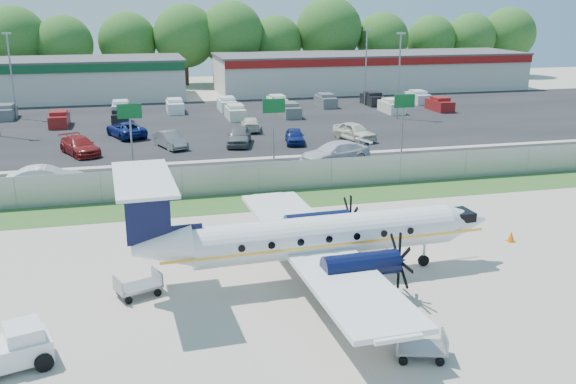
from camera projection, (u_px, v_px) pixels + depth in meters
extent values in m
plane|color=#B6AA9A|center=(319.00, 276.00, 29.31)|extent=(170.00, 170.00, 0.00)
cube|color=#2D561E|center=(265.00, 201.00, 40.49)|extent=(170.00, 4.00, 0.02)
cube|color=black|center=(246.00, 173.00, 47.01)|extent=(170.00, 8.00, 0.02)
cube|color=black|center=(210.00, 123.00, 66.57)|extent=(170.00, 32.00, 0.02)
cube|color=gray|center=(259.00, 178.00, 42.07)|extent=(120.00, 0.02, 1.90)
cube|color=gray|center=(259.00, 163.00, 41.80)|extent=(120.00, 0.06, 0.06)
cube|color=gray|center=(259.00, 191.00, 42.34)|extent=(120.00, 0.06, 0.06)
cube|color=beige|center=(370.00, 72.00, 92.32)|extent=(44.00, 12.00, 5.00)
cube|color=#474749|center=(371.00, 54.00, 91.58)|extent=(44.40, 12.40, 0.24)
cube|color=maroon|center=(387.00, 62.00, 86.07)|extent=(44.00, 0.20, 1.00)
cylinder|color=gray|center=(131.00, 135.00, 48.20)|extent=(0.14, 0.14, 5.00)
cube|color=#0C5923|center=(129.00, 111.00, 47.55)|extent=(1.80, 0.08, 1.10)
cylinder|color=gray|center=(274.00, 128.00, 50.72)|extent=(0.14, 0.14, 5.00)
cube|color=#0C5923|center=(274.00, 106.00, 50.07)|extent=(1.80, 0.08, 1.10)
cylinder|color=gray|center=(403.00, 122.00, 53.24)|extent=(0.14, 0.14, 5.00)
cube|color=#0C5923|center=(405.00, 101.00, 52.59)|extent=(1.80, 0.08, 1.10)
cylinder|color=gray|center=(399.00, 77.00, 68.02)|extent=(0.18, 0.18, 9.00)
cube|color=gray|center=(401.00, 33.00, 66.75)|extent=(0.90, 0.35, 0.18)
cylinder|color=gray|center=(12.00, 77.00, 68.18)|extent=(0.18, 0.18, 9.00)
cube|color=gray|center=(6.00, 33.00, 66.91)|extent=(0.90, 0.35, 0.18)
cylinder|color=gray|center=(366.00, 68.00, 77.34)|extent=(0.18, 0.18, 9.00)
cube|color=gray|center=(367.00, 30.00, 76.07)|extent=(0.90, 0.35, 0.18)
cylinder|color=silver|center=(325.00, 235.00, 28.57)|extent=(11.99, 2.32, 1.81)
cone|color=silver|center=(465.00, 221.00, 30.45)|extent=(2.17, 1.90, 1.81)
cone|color=silver|center=(162.00, 248.00, 26.58)|extent=(2.56, 1.92, 1.81)
cube|color=black|center=(462.00, 215.00, 30.30)|extent=(0.91, 1.28, 0.43)
cube|color=silver|center=(315.00, 247.00, 28.59)|extent=(3.76, 16.91, 0.21)
cylinder|color=black|center=(361.00, 265.00, 26.28)|extent=(3.29, 1.19, 1.05)
cylinder|color=black|center=(318.00, 223.00, 31.38)|extent=(3.29, 1.19, 1.05)
cube|color=black|center=(148.00, 212.00, 26.00)|extent=(1.82, 0.25, 2.77)
cube|color=silver|center=(143.00, 179.00, 25.58)|extent=(2.54, 6.01, 0.13)
cylinder|color=gray|center=(424.00, 254.00, 30.30)|extent=(0.11, 0.11, 1.24)
cylinder|color=black|center=(423.00, 260.00, 30.40)|extent=(0.54, 0.19, 0.53)
cylinder|color=black|center=(336.00, 299.00, 26.39)|extent=(0.63, 0.41, 0.61)
cylinder|color=black|center=(297.00, 251.00, 31.48)|extent=(0.63, 0.41, 0.61)
cube|color=silver|center=(9.00, 352.00, 21.81)|extent=(3.04, 2.32, 0.75)
cube|color=silver|center=(23.00, 332.00, 21.90)|extent=(1.54, 1.68, 0.54)
cube|color=black|center=(38.00, 328.00, 22.13)|extent=(0.53, 1.19, 0.43)
cylinder|color=black|center=(44.00, 362.00, 21.67)|extent=(0.69, 0.41, 0.64)
cylinder|color=black|center=(35.00, 341.00, 23.05)|extent=(0.69, 0.41, 0.64)
cube|color=gray|center=(138.00, 287.00, 27.23)|extent=(2.12, 1.70, 0.11)
cube|color=gray|center=(118.00, 286.00, 26.67)|extent=(0.47, 1.06, 0.55)
cube|color=gray|center=(157.00, 276.00, 27.63)|extent=(0.47, 1.06, 0.55)
cylinder|color=black|center=(129.00, 300.00, 26.54)|extent=(0.35, 0.22, 0.33)
cylinder|color=black|center=(120.00, 292.00, 27.34)|extent=(0.35, 0.22, 0.33)
cylinder|color=black|center=(158.00, 293.00, 27.25)|extent=(0.35, 0.22, 0.33)
cylinder|color=black|center=(148.00, 284.00, 28.05)|extent=(0.35, 0.22, 0.33)
cube|color=gray|center=(420.00, 348.00, 22.43)|extent=(2.02, 1.53, 0.11)
cube|color=gray|center=(396.00, 340.00, 22.39)|extent=(0.37, 1.05, 0.54)
cube|color=gray|center=(445.00, 341.00, 22.32)|extent=(0.37, 1.05, 0.54)
cylinder|color=black|center=(403.00, 361.00, 22.05)|extent=(0.34, 0.19, 0.32)
cylinder|color=black|center=(400.00, 346.00, 23.00)|extent=(0.34, 0.19, 0.32)
cylinder|color=black|center=(440.00, 362.00, 22.00)|extent=(0.34, 0.19, 0.32)
cylinder|color=black|center=(435.00, 347.00, 22.95)|extent=(0.34, 0.19, 0.32)
cone|color=orange|center=(511.00, 236.00, 33.50)|extent=(0.38, 0.38, 0.58)
cube|color=orange|center=(511.00, 241.00, 33.57)|extent=(0.41, 0.41, 0.03)
cone|color=orange|center=(379.00, 233.00, 34.00)|extent=(0.35, 0.35, 0.52)
cube|color=orange|center=(378.00, 238.00, 34.07)|extent=(0.36, 0.36, 0.03)
imported|color=silver|center=(48.00, 190.00, 42.78)|extent=(4.95, 1.74, 1.63)
imported|color=silver|center=(334.00, 164.00, 49.94)|extent=(6.24, 3.80, 1.69)
imported|color=maroon|center=(81.00, 155.00, 52.88)|extent=(3.94, 5.51, 1.48)
imported|color=#595B5E|center=(171.00, 148.00, 55.35)|extent=(2.90, 4.63, 1.44)
imported|color=#595B5E|center=(239.00, 145.00, 56.45)|extent=(3.06, 5.15, 1.64)
imported|color=navy|center=(295.00, 144.00, 57.04)|extent=(2.29, 4.18, 1.35)
imported|color=beige|center=(354.00, 140.00, 58.50)|extent=(3.39, 5.12, 1.62)
imported|color=navy|center=(126.00, 137.00, 59.83)|extent=(4.12, 5.79, 1.46)
imported|color=beige|center=(251.00, 131.00, 62.92)|extent=(2.50, 4.73, 1.31)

